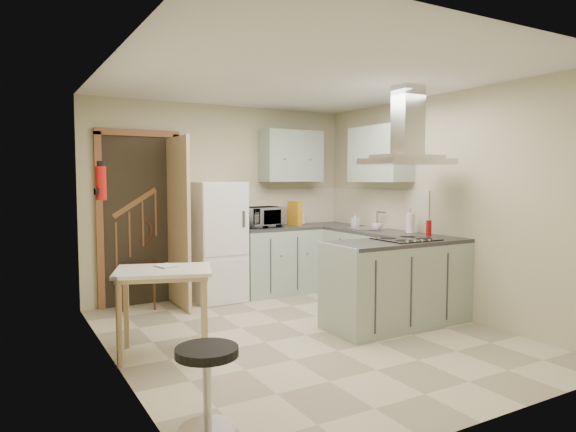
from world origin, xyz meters
TOP-DOWN VIEW (x-y plane):
  - floor at (0.00, 0.00)m, footprint 4.20×4.20m
  - ceiling at (0.00, 0.00)m, footprint 4.20×4.20m
  - back_wall at (0.00, 2.10)m, footprint 3.60×0.00m
  - left_wall at (-1.80, 0.00)m, footprint 0.00×4.20m
  - right_wall at (1.80, 0.00)m, footprint 0.00×4.20m
  - doorway at (-1.10, 2.07)m, footprint 1.10×0.12m
  - fridge at (-0.20, 1.80)m, footprint 0.60×0.60m
  - counter_back at (0.66, 1.80)m, footprint 1.08×0.60m
  - counter_right at (1.50, 1.12)m, footprint 0.60×1.95m
  - splashback at (0.96, 2.09)m, footprint 1.68×0.02m
  - wall_cabinet_back at (0.95, 1.93)m, footprint 0.85×0.35m
  - wall_cabinet_right at (1.62, 0.85)m, footprint 0.35×0.90m
  - peninsula at (1.02, -0.18)m, footprint 1.55×0.65m
  - hob at (1.12, -0.18)m, footprint 0.58×0.50m
  - extractor_hood at (1.12, -0.18)m, footprint 0.90×0.55m
  - sink at (1.50, 0.95)m, footprint 0.45×0.40m
  - fire_extinguisher at (-1.74, 0.90)m, footprint 0.10×0.10m
  - drop_leaf_table at (-1.37, 0.15)m, footprint 0.97×0.84m
  - bentwood_chair at (-1.16, 1.94)m, footprint 0.55×0.55m
  - stool at (-1.54, -1.32)m, footprint 0.50×0.50m
  - microwave at (0.43, 1.79)m, footprint 0.53×0.40m
  - kettle at (1.05, 1.84)m, footprint 0.15×0.15m
  - cereal_box at (0.97, 1.85)m, footprint 0.12×0.23m
  - soap_bottle at (1.56, 1.26)m, footprint 0.09×0.09m
  - paper_towel at (1.62, 0.28)m, footprint 0.10×0.10m
  - cup at (1.44, 0.67)m, footprint 0.13×0.13m
  - red_bottle at (1.60, -0.04)m, footprint 0.08×0.08m
  - book at (-1.40, 0.23)m, footprint 0.19×0.23m

SIDE VIEW (x-z plane):
  - floor at x=0.00m, z-range 0.00..0.00m
  - stool at x=-1.54m, z-range 0.00..0.52m
  - drop_leaf_table at x=-1.37m, z-range 0.00..0.76m
  - counter_back at x=0.66m, z-range 0.00..0.90m
  - counter_right at x=1.50m, z-range 0.00..0.90m
  - peninsula at x=1.02m, z-range 0.00..0.90m
  - bentwood_chair at x=-1.16m, z-range 0.00..1.02m
  - fridge at x=-0.20m, z-range 0.00..1.50m
  - book at x=-1.40m, z-range 0.76..0.85m
  - sink at x=1.50m, z-range 0.90..0.91m
  - hob at x=1.12m, z-range 0.90..0.91m
  - cup at x=1.44m, z-range 0.90..0.99m
  - red_bottle at x=1.60m, z-range 0.90..1.07m
  - soap_bottle at x=1.56m, z-range 0.90..1.08m
  - kettle at x=1.05m, z-range 0.90..1.09m
  - paper_towel at x=1.62m, z-range 0.90..1.15m
  - microwave at x=0.43m, z-range 0.90..1.17m
  - doorway at x=-1.10m, z-range 0.00..2.10m
  - cereal_box at x=0.97m, z-range 0.90..1.23m
  - splashback at x=0.96m, z-range 0.90..1.40m
  - back_wall at x=0.00m, z-range -0.55..3.05m
  - left_wall at x=-1.80m, z-range -0.85..3.35m
  - right_wall at x=1.80m, z-range -0.85..3.35m
  - fire_extinguisher at x=-1.74m, z-range 1.34..1.66m
  - extractor_hood at x=1.12m, z-range 1.67..1.77m
  - wall_cabinet_back at x=0.95m, z-range 1.50..2.20m
  - wall_cabinet_right at x=1.62m, z-range 1.50..2.20m
  - ceiling at x=0.00m, z-range 2.50..2.50m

